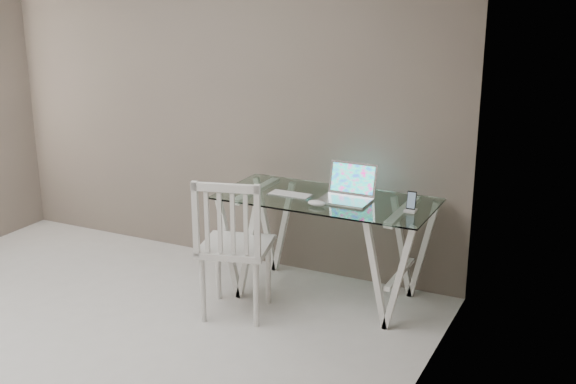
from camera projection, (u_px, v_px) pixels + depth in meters
name	position (u px, v px, depth m)	size (l,w,h in m)	color
desk	(326.00, 247.00, 5.10)	(1.50, 0.70, 0.75)	silver
chair	(232.00, 242.00, 4.74)	(0.55, 0.55, 0.98)	silver
laptop	(348.00, 191.00, 4.95)	(0.34, 0.30, 0.24)	silver
keyboard	(290.00, 195.00, 5.06)	(0.31, 0.13, 0.01)	silver
mouse	(317.00, 203.00, 4.82)	(0.12, 0.07, 0.04)	silver
phone_dock	(411.00, 206.00, 4.69)	(0.07, 0.07, 0.14)	white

